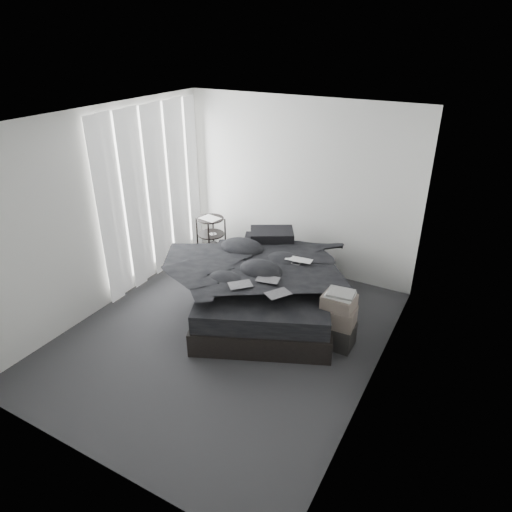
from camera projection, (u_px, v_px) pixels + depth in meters
The scene contains 25 objects.
floor at pixel (225, 335), 5.65m from camera, with size 3.60×4.20×0.01m, color #2C2C2E.
ceiling at pixel (217, 120), 4.48m from camera, with size 3.60×4.20×0.01m, color white.
wall_back at pixel (299, 188), 6.71m from camera, with size 3.60×0.01×2.60m, color silver.
wall_front at pixel (70, 342), 3.42m from camera, with size 3.60×0.01×2.60m, color silver.
wall_left at pixel (103, 212), 5.84m from camera, with size 0.01×4.20×2.60m, color silver.
wall_right at pixel (382, 278), 4.29m from camera, with size 0.01×4.20×2.60m, color silver.
window_left at pixel (150, 189), 6.52m from camera, with size 0.02×2.00×2.30m, color white.
curtain_left at pixel (154, 194), 6.53m from camera, with size 0.06×2.12×2.48m, color white.
bed at pixel (266, 300), 6.10m from camera, with size 1.64×2.17×0.30m, color black.
mattress at pixel (266, 283), 5.99m from camera, with size 1.58×2.11×0.23m, color black.
duvet at pixel (266, 269), 5.83m from camera, with size 1.60×1.86×0.25m, color black.
pillow_lower at pixel (267, 243), 6.66m from camera, with size 0.65×0.44×0.15m, color black.
pillow_upper at pixel (272, 235), 6.57m from camera, with size 0.61×0.42×0.14m, color black.
laptop at pixel (298, 256), 5.83m from camera, with size 0.35×0.22×0.03m, color silver.
comic_a at pixel (240, 279), 5.33m from camera, with size 0.27×0.18×0.01m, color black.
comic_b at pixel (268, 273), 5.44m from camera, with size 0.27×0.18×0.01m, color black.
comic_c at pixel (278, 287), 5.14m from camera, with size 0.27×0.18×0.01m, color black.
side_stand at pixel (211, 241), 7.23m from camera, with size 0.42×0.42×0.77m, color black.
papers at pixel (210, 219), 7.04m from camera, with size 0.30×0.22×0.02m, color white.
floor_books at pixel (210, 272), 6.98m from camera, with size 0.13×0.18×0.13m, color black.
box_lower at pixel (337, 334), 5.42m from camera, with size 0.40×0.31×0.30m, color black.
box_mid at pixel (339, 316), 5.29m from camera, with size 0.38×0.30×0.23m, color #5B5048.
box_upper at pixel (339, 301), 5.22m from camera, with size 0.36×0.29×0.16m, color #5B5048.
art_book_white at pixel (340, 295), 5.18m from camera, with size 0.31×0.24×0.03m, color silver.
art_book_snake at pixel (341, 293), 5.15m from camera, with size 0.30×0.24×0.03m, color silver.
Camera 1 is at (2.56, -3.85, 3.41)m, focal length 32.00 mm.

